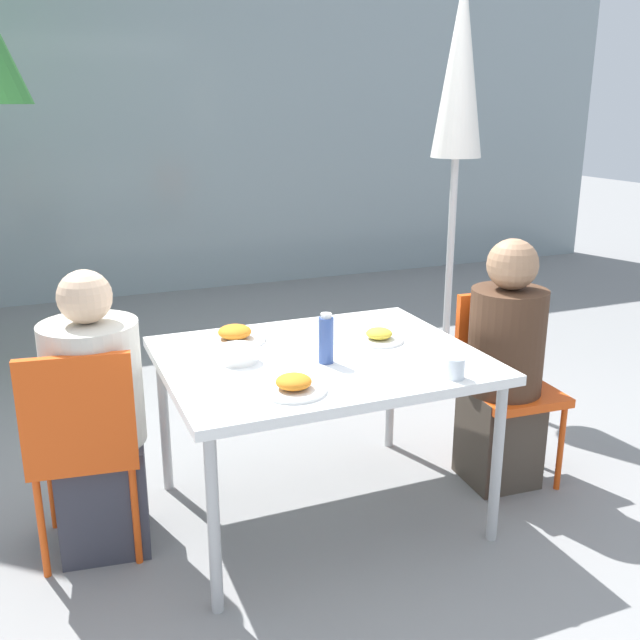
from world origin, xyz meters
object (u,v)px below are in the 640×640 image
object	(u,v)px
chair_left	(83,437)
drinking_cup	(455,368)
person_left	(97,424)
chair_right	(503,371)
person_right	(504,371)
closed_umbrella	(459,95)
salad_bowl	(238,354)
bottle	(326,339)

from	to	relation	value
chair_left	drinking_cup	size ratio (longest dim) A/B	10.88
person_left	chair_right	xyz separation A→B (m)	(1.83, -0.10, -0.01)
person_right	closed_umbrella	xyz separation A→B (m)	(0.41, 1.13, 1.22)
chair_left	salad_bowl	world-z (taller)	chair_left
chair_left	salad_bowl	size ratio (longest dim) A/B	5.65
person_left	salad_bowl	world-z (taller)	person_left
closed_umbrella	salad_bowl	distance (m)	2.17
chair_left	salad_bowl	xyz separation A→B (m)	(0.61, 0.00, 0.25)
closed_umbrella	bottle	bearing A→B (deg)	-138.22
person_left	bottle	size ratio (longest dim) A/B	5.59
person_right	bottle	xyz separation A→B (m)	(-0.90, -0.04, 0.28)
person_right	chair_left	bearing A→B (deg)	0.32
chair_left	person_left	world-z (taller)	person_left
bottle	chair_left	bearing A→B (deg)	171.65
person_right	bottle	distance (m)	0.94
closed_umbrella	chair_right	bearing A→B (deg)	-108.47
person_left	drinking_cup	world-z (taller)	person_left
closed_umbrella	drinking_cup	world-z (taller)	closed_umbrella
person_left	bottle	distance (m)	0.95
person_left	person_right	world-z (taller)	person_right
bottle	salad_bowl	size ratio (longest dim) A/B	1.32
chair_right	closed_umbrella	xyz separation A→B (m)	(0.35, 1.05, 1.25)
person_left	drinking_cup	distance (m)	1.40
person_left	closed_umbrella	size ratio (longest dim) A/B	0.47
person_right	chair_right	bearing A→B (deg)	-122.00
person_left	chair_right	world-z (taller)	person_left
closed_umbrella	salad_bowl	world-z (taller)	closed_umbrella
chair_left	chair_right	bearing A→B (deg)	6.95
salad_bowl	chair_right	bearing A→B (deg)	-1.12
person_left	person_right	distance (m)	1.78
chair_left	closed_umbrella	size ratio (longest dim) A/B	0.36
chair_left	closed_umbrella	distance (m)	2.77
bottle	person_right	bearing A→B (deg)	2.40
chair_right	salad_bowl	size ratio (longest dim) A/B	5.65
chair_left	bottle	size ratio (longest dim) A/B	4.29
chair_left	salad_bowl	bearing A→B (deg)	7.84
salad_bowl	chair_left	bearing A→B (deg)	-179.81
chair_right	drinking_cup	distance (m)	0.77
bottle	drinking_cup	world-z (taller)	bottle
person_right	salad_bowl	bearing A→B (deg)	-1.34
person_right	salad_bowl	world-z (taller)	person_right
chair_left	person_right	world-z (taller)	person_right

